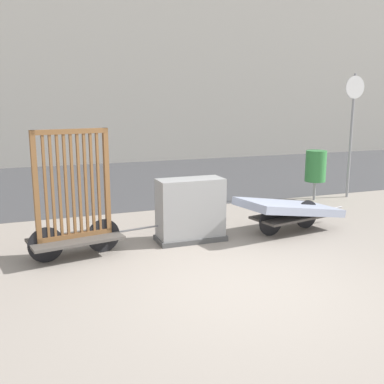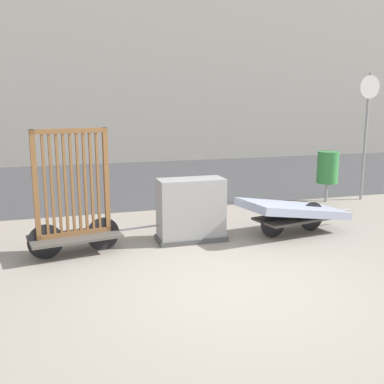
{
  "view_description": "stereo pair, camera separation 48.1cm",
  "coord_description": "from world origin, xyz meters",
  "px_view_note": "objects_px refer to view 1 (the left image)",
  "views": [
    {
      "loc": [
        -2.48,
        -4.71,
        2.29
      ],
      "look_at": [
        0.0,
        1.84,
        0.85
      ],
      "focal_mm": 42.0,
      "sensor_mm": 36.0,
      "label": 1
    },
    {
      "loc": [
        -2.03,
        -4.87,
        2.29
      ],
      "look_at": [
        0.0,
        1.84,
        0.85
      ],
      "focal_mm": 42.0,
      "sensor_mm": 36.0,
      "label": 2
    }
  ],
  "objects_px": {
    "sign_post": "(352,120)",
    "bike_cart_with_mattress": "(290,209)",
    "bike_cart_with_bedframe": "(75,213)",
    "trash_bin": "(316,166)",
    "utility_cabinet": "(190,212)"
  },
  "relations": [
    {
      "from": "bike_cart_with_bedframe",
      "to": "utility_cabinet",
      "type": "distance_m",
      "value": 1.88
    },
    {
      "from": "bike_cart_with_mattress",
      "to": "utility_cabinet",
      "type": "bearing_deg",
      "value": 163.89
    },
    {
      "from": "bike_cart_with_bedframe",
      "to": "trash_bin",
      "type": "height_order",
      "value": "bike_cart_with_bedframe"
    },
    {
      "from": "bike_cart_with_bedframe",
      "to": "utility_cabinet",
      "type": "height_order",
      "value": "bike_cart_with_bedframe"
    },
    {
      "from": "bike_cart_with_bedframe",
      "to": "trash_bin",
      "type": "xyz_separation_m",
      "value": [
        5.65,
        2.02,
        0.12
      ]
    },
    {
      "from": "utility_cabinet",
      "to": "sign_post",
      "type": "xyz_separation_m",
      "value": [
        4.74,
        1.87,
        1.35
      ]
    },
    {
      "from": "utility_cabinet",
      "to": "trash_bin",
      "type": "distance_m",
      "value": 4.24
    },
    {
      "from": "utility_cabinet",
      "to": "sign_post",
      "type": "relative_size",
      "value": 0.39
    },
    {
      "from": "sign_post",
      "to": "bike_cart_with_mattress",
      "type": "bearing_deg",
      "value": -145.41
    },
    {
      "from": "utility_cabinet",
      "to": "bike_cart_with_bedframe",
      "type": "bearing_deg",
      "value": -175.52
    },
    {
      "from": "bike_cart_with_mattress",
      "to": "sign_post",
      "type": "relative_size",
      "value": 0.82
    },
    {
      "from": "bike_cart_with_mattress",
      "to": "sign_post",
      "type": "height_order",
      "value": "sign_post"
    },
    {
      "from": "bike_cart_with_bedframe",
      "to": "bike_cart_with_mattress",
      "type": "bearing_deg",
      "value": -10.31
    },
    {
      "from": "sign_post",
      "to": "utility_cabinet",
      "type": "bearing_deg",
      "value": -158.48
    },
    {
      "from": "bike_cart_with_mattress",
      "to": "sign_post",
      "type": "xyz_separation_m",
      "value": [
        2.92,
        2.01,
        1.42
      ]
    }
  ]
}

